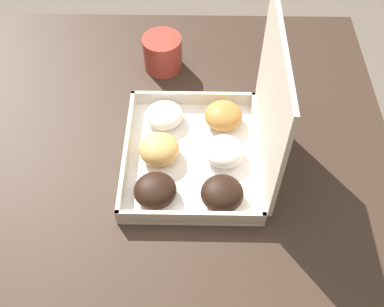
# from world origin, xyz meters

# --- Properties ---
(ground_plane) EXTENTS (8.00, 8.00, 0.00)m
(ground_plane) POSITION_xyz_m (0.00, 0.00, 0.00)
(ground_plane) COLOR #6B6054
(dining_table) EXTENTS (0.98, 0.95, 0.74)m
(dining_table) POSITION_xyz_m (0.00, 0.00, 0.63)
(dining_table) COLOR #38281E
(dining_table) RESTS_ON ground_plane
(donut_box) EXTENTS (0.31, 0.28, 0.31)m
(donut_box) POSITION_xyz_m (0.00, 0.08, 0.79)
(donut_box) COLOR white
(donut_box) RESTS_ON dining_table
(coffee_mug) EXTENTS (0.09, 0.09, 0.08)m
(coffee_mug) POSITION_xyz_m (-0.28, -0.02, 0.78)
(coffee_mug) COLOR #A3382D
(coffee_mug) RESTS_ON dining_table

